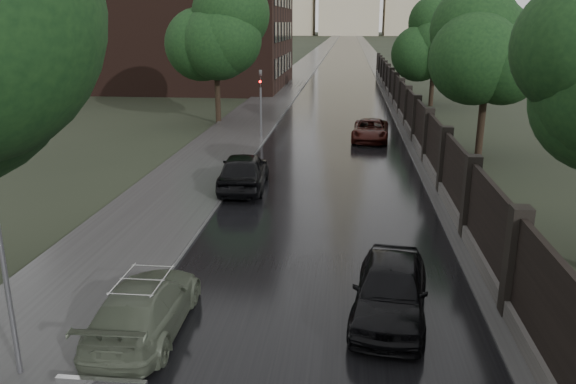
{
  "coord_description": "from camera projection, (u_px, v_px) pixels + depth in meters",
  "views": [
    {
      "loc": [
        0.69,
        -7.21,
        6.6
      ],
      "look_at": [
        -1.08,
        9.51,
        1.5
      ],
      "focal_mm": 35.0,
      "sensor_mm": 36.0,
      "label": 1
    }
  ],
  "objects": [
    {
      "name": "tree_right_c",
      "position": [
        435.0,
        44.0,
        44.72
      ],
      "size": [
        4.08,
        4.08,
        7.01
      ],
      "color": "black",
      "rests_on": "ground"
    },
    {
      "name": "car_right_far",
      "position": [
        371.0,
        130.0,
        32.46
      ],
      "size": [
        2.33,
        4.51,
        1.22
      ],
      "primitive_type": "imported",
      "rotation": [
        0.0,
        0.0,
        -0.07
      ],
      "color": "black",
      "rests_on": "ground"
    },
    {
      "name": "road",
      "position": [
        347.0,
        43.0,
        189.66
      ],
      "size": [
        8.0,
        420.0,
        0.02
      ],
      "primitive_type": "cube",
      "color": "black",
      "rests_on": "ground"
    },
    {
      "name": "hatchback_left",
      "position": [
        244.0,
        171.0,
        22.93
      ],
      "size": [
        2.1,
        4.66,
        1.55
      ],
      "primitive_type": "imported",
      "rotation": [
        0.0,
        0.0,
        3.2
      ],
      "color": "black",
      "rests_on": "ground"
    },
    {
      "name": "car_right_near",
      "position": [
        390.0,
        289.0,
        12.94
      ],
      "size": [
        2.15,
        4.28,
        1.4
      ],
      "primitive_type": "imported",
      "rotation": [
        0.0,
        0.0,
        -0.12
      ],
      "color": "black",
      "rests_on": "ground"
    },
    {
      "name": "verge_right",
      "position": [
        364.0,
        43.0,
        189.1
      ],
      "size": [
        3.0,
        420.0,
        0.08
      ],
      "primitive_type": "cube",
      "color": "#2D2D2D",
      "rests_on": "ground"
    },
    {
      "name": "traffic_light",
      "position": [
        261.0,
        98.0,
        32.37
      ],
      "size": [
        0.16,
        0.32,
        4.0
      ],
      "color": "#59595E",
      "rests_on": "ground"
    },
    {
      "name": "volga_sedan",
      "position": [
        144.0,
        307.0,
        12.29
      ],
      "size": [
        1.82,
        4.28,
        1.23
      ],
      "primitive_type": "imported",
      "rotation": [
        0.0,
        0.0,
        3.16
      ],
      "color": "#4D5544",
      "rests_on": "ground"
    },
    {
      "name": "lamp_post",
      "position": [
        1.0,
        251.0,
        10.04
      ],
      "size": [
        0.25,
        0.12,
        5.11
      ],
      "color": "#59595E",
      "rests_on": "ground"
    },
    {
      "name": "tree_left_far",
      "position": [
        216.0,
        44.0,
        36.68
      ],
      "size": [
        4.25,
        4.25,
        7.39
      ],
      "color": "black",
      "rests_on": "ground"
    },
    {
      "name": "tree_right_b",
      "position": [
        488.0,
        57.0,
        27.59
      ],
      "size": [
        4.08,
        4.08,
        7.01
      ],
      "color": "black",
      "rests_on": "ground"
    },
    {
      "name": "fence_right",
      "position": [
        404.0,
        107.0,
        38.55
      ],
      "size": [
        0.45,
        75.72,
        2.7
      ],
      "color": "#383533",
      "rests_on": "ground"
    },
    {
      "name": "sidewalk_left",
      "position": [
        329.0,
        42.0,
        190.24
      ],
      "size": [
        4.0,
        420.0,
        0.16
      ],
      "primitive_type": "cube",
      "color": "#2D2D2D",
      "rests_on": "ground"
    }
  ]
}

